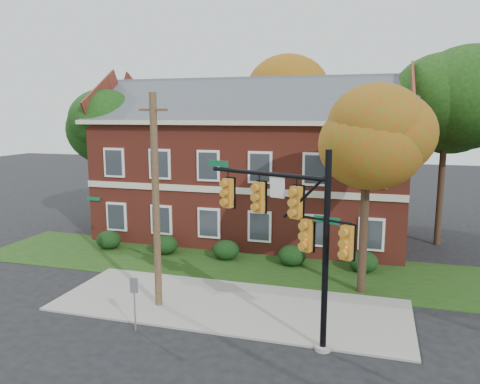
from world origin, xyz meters
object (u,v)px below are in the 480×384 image
(apartment_building, at_px, (252,157))
(tree_near_right, at_px, (373,137))
(hedge_far_right, at_px, (363,262))
(tree_far_rear, at_px, (296,97))
(tree_left_rear, at_px, (102,128))
(hedge_left, at_px, (165,245))
(traffic_signal, at_px, (294,224))
(hedge_center, at_px, (226,250))
(tree_right_rear, at_px, (453,104))
(hedge_far_left, at_px, (109,240))
(utility_pole, at_px, (156,202))
(hedge_right, at_px, (292,256))
(sign_post, at_px, (134,295))

(apartment_building, relative_size, tree_near_right, 2.19)
(hedge_far_right, xyz_separation_m, tree_near_right, (0.22, -2.83, 6.14))
(apartment_building, distance_m, tree_far_rear, 8.84)
(apartment_building, distance_m, tree_left_rear, 9.94)
(hedge_left, xyz_separation_m, traffic_signal, (8.41, -7.75, 3.53))
(apartment_building, bearing_deg, tree_near_right, -48.23)
(apartment_building, height_order, hedge_center, apartment_building)
(hedge_left, relative_size, hedge_far_right, 1.00)
(tree_left_rear, relative_size, tree_right_rear, 0.84)
(hedge_far_left, height_order, tree_near_right, tree_near_right)
(tree_right_rear, distance_m, utility_pole, 17.83)
(utility_pole, bearing_deg, hedge_left, 125.52)
(apartment_building, relative_size, traffic_signal, 2.88)
(hedge_right, height_order, tree_left_rear, tree_left_rear)
(hedge_right, bearing_deg, hedge_center, 180.00)
(traffic_signal, height_order, utility_pole, utility_pole)
(tree_right_rear, height_order, utility_pole, tree_right_rear)
(sign_post, bearing_deg, apartment_building, 75.16)
(tree_left_rear, relative_size, sign_post, 4.51)
(tree_left_rear, bearing_deg, hedge_left, -33.59)
(tree_left_rear, bearing_deg, sign_post, -54.34)
(hedge_center, distance_m, traffic_signal, 9.83)
(hedge_center, bearing_deg, traffic_signal, -57.63)
(hedge_left, xyz_separation_m, utility_pole, (2.81, -6.50, 3.73))
(apartment_building, distance_m, tree_near_right, 10.97)
(hedge_right, bearing_deg, tree_far_rear, 99.36)
(traffic_signal, bearing_deg, hedge_left, 159.75)
(utility_pole, bearing_deg, traffic_signal, -0.48)
(tree_near_right, bearing_deg, utility_pole, -155.16)
(apartment_building, distance_m, tree_right_rear, 11.77)
(hedge_left, xyz_separation_m, hedge_far_right, (10.50, 0.00, 0.00))
(hedge_center, distance_m, hedge_far_right, 7.00)
(hedge_far_right, relative_size, utility_pole, 0.17)
(hedge_far_left, xyz_separation_m, hedge_far_right, (14.00, 0.00, 0.00))
(traffic_signal, bearing_deg, utility_pole, -170.22)
(apartment_building, distance_m, hedge_left, 7.73)
(tree_far_rear, distance_m, sign_post, 23.13)
(hedge_far_left, height_order, utility_pole, utility_pole)
(hedge_right, xyz_separation_m, tree_left_rear, (-13.23, 4.14, 6.16))
(tree_far_rear, bearing_deg, apartment_building, -99.71)
(hedge_far_right, height_order, utility_pole, utility_pole)
(tree_far_rear, height_order, utility_pole, tree_far_rear)
(hedge_right, xyz_separation_m, tree_right_rear, (7.81, 6.11, 7.60))
(hedge_center, bearing_deg, utility_pole, -96.07)
(hedge_far_left, height_order, hedge_left, same)
(hedge_left, distance_m, sign_post, 9.23)
(apartment_building, bearing_deg, traffic_signal, -69.30)
(sign_post, bearing_deg, tree_near_right, 24.43)
(tree_left_rear, bearing_deg, tree_far_rear, 38.97)
(tree_far_rear, bearing_deg, hedge_left, -110.29)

